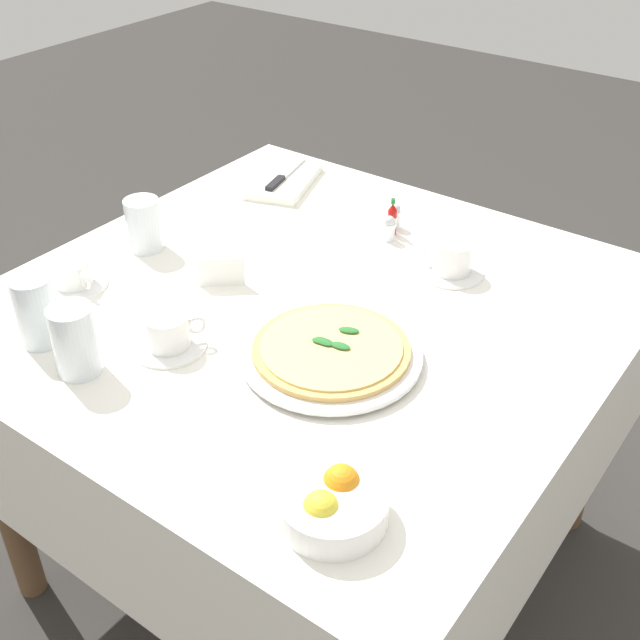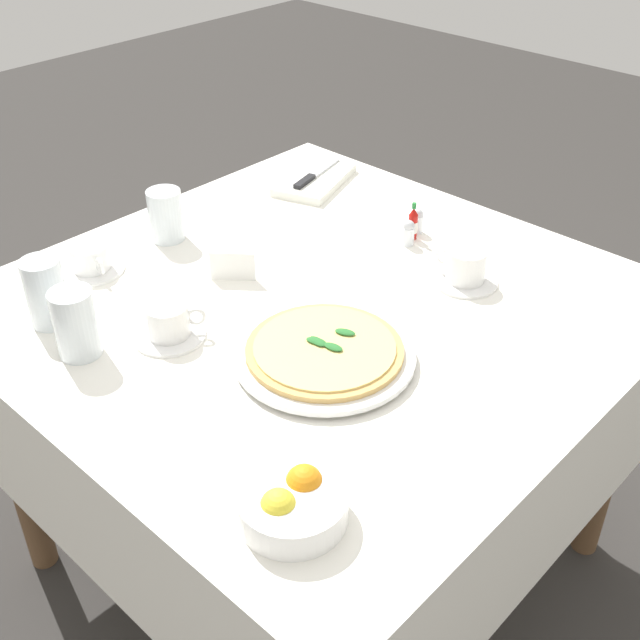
% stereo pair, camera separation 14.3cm
% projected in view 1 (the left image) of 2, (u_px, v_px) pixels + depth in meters
% --- Properties ---
extents(ground_plane, '(8.00, 8.00, 0.00)m').
position_uv_depth(ground_plane, '(312.00, 552.00, 1.92)').
color(ground_plane, '#33302D').
extents(dining_table, '(1.11, 1.11, 0.72)m').
position_uv_depth(dining_table, '(310.00, 356.00, 1.59)').
color(dining_table, white).
rests_on(dining_table, ground_plane).
extents(pizza_plate, '(0.31, 0.31, 0.02)m').
position_uv_depth(pizza_plate, '(331.00, 355.00, 1.36)').
color(pizza_plate, white).
rests_on(pizza_plate, dining_table).
extents(pizza, '(0.27, 0.27, 0.02)m').
position_uv_depth(pizza, '(331.00, 348.00, 1.35)').
color(pizza, '#DBAD60').
rests_on(pizza, pizza_plate).
extents(coffee_cup_back_corner, '(0.13, 0.13, 0.06)m').
position_uv_depth(coffee_cup_back_corner, '(73.00, 275.00, 1.55)').
color(coffee_cup_back_corner, white).
rests_on(coffee_cup_back_corner, dining_table).
extents(coffee_cup_right_edge, '(0.13, 0.13, 0.07)m').
position_uv_depth(coffee_cup_right_edge, '(452.00, 259.00, 1.58)').
color(coffee_cup_right_edge, white).
rests_on(coffee_cup_right_edge, dining_table).
extents(coffee_cup_far_right, '(0.13, 0.13, 0.07)m').
position_uv_depth(coffee_cup_far_right, '(168.00, 333.00, 1.38)').
color(coffee_cup_far_right, white).
rests_on(coffee_cup_far_right, dining_table).
extents(water_glass_far_left, '(0.07, 0.07, 0.13)m').
position_uv_depth(water_glass_far_left, '(37.00, 314.00, 1.38)').
color(water_glass_far_left, white).
rests_on(water_glass_far_left, dining_table).
extents(water_glass_near_left, '(0.07, 0.07, 0.11)m').
position_uv_depth(water_glass_near_left, '(144.00, 226.00, 1.65)').
color(water_glass_near_left, white).
rests_on(water_glass_near_left, dining_table).
extents(water_glass_center_back, '(0.07, 0.07, 0.12)m').
position_uv_depth(water_glass_center_back, '(76.00, 344.00, 1.31)').
color(water_glass_center_back, white).
rests_on(water_glass_center_back, dining_table).
extents(napkin_folded, '(0.25, 0.19, 0.02)m').
position_uv_depth(napkin_folded, '(284.00, 181.00, 1.93)').
color(napkin_folded, white).
rests_on(napkin_folded, dining_table).
extents(dinner_knife, '(0.19, 0.07, 0.01)m').
position_uv_depth(dinner_knife, '(284.00, 175.00, 1.93)').
color(dinner_knife, silver).
rests_on(dinner_knife, napkin_folded).
extents(citrus_bowl, '(0.15, 0.15, 0.06)m').
position_uv_depth(citrus_bowl, '(333.00, 504.00, 1.06)').
color(citrus_bowl, white).
rests_on(citrus_bowl, dining_table).
extents(hot_sauce_bottle, '(0.02, 0.02, 0.08)m').
position_uv_depth(hot_sauce_bottle, '(392.00, 219.00, 1.72)').
color(hot_sauce_bottle, '#B7140F').
rests_on(hot_sauce_bottle, dining_table).
extents(salt_shaker, '(0.03, 0.03, 0.06)m').
position_uv_depth(salt_shaker, '(395.00, 217.00, 1.75)').
color(salt_shaker, white).
rests_on(salt_shaker, dining_table).
extents(pepper_shaker, '(0.03, 0.03, 0.06)m').
position_uv_depth(pepper_shaker, '(389.00, 229.00, 1.70)').
color(pepper_shaker, white).
rests_on(pepper_shaker, dining_table).
extents(menu_card, '(0.06, 0.07, 0.06)m').
position_uv_depth(menu_card, '(221.00, 272.00, 1.54)').
color(menu_card, white).
rests_on(menu_card, dining_table).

